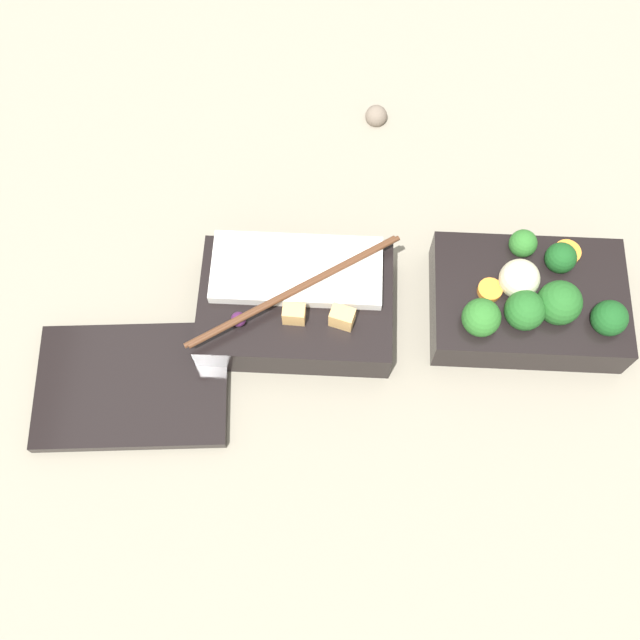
# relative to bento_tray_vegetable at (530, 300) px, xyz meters

# --- Properties ---
(ground_plane) EXTENTS (3.00, 3.00, 0.00)m
(ground_plane) POSITION_rel_bento_tray_vegetable_xyz_m (0.12, 0.01, -0.03)
(ground_plane) COLOR gray
(bento_tray_vegetable) EXTENTS (0.19, 0.13, 0.08)m
(bento_tray_vegetable) POSITION_rel_bento_tray_vegetable_xyz_m (0.00, 0.00, 0.00)
(bento_tray_vegetable) COLOR black
(bento_tray_vegetable) RESTS_ON ground_plane
(bento_tray_rice) EXTENTS (0.20, 0.13, 0.07)m
(bento_tray_rice) POSITION_rel_bento_tray_vegetable_xyz_m (0.23, 0.01, -0.00)
(bento_tray_rice) COLOR black
(bento_tray_rice) RESTS_ON ground_plane
(bento_lid) EXTENTS (0.19, 0.14, 0.01)m
(bento_lid) POSITION_rel_bento_tray_vegetable_xyz_m (0.38, 0.10, -0.02)
(bento_lid) COLOR black
(bento_lid) RESTS_ON ground_plane
(pebble_0) EXTENTS (0.02, 0.02, 0.02)m
(pebble_0) POSITION_rel_bento_tray_vegetable_xyz_m (0.15, -0.23, -0.02)
(pebble_0) COLOR #7A6B5B
(pebble_0) RESTS_ON ground_plane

